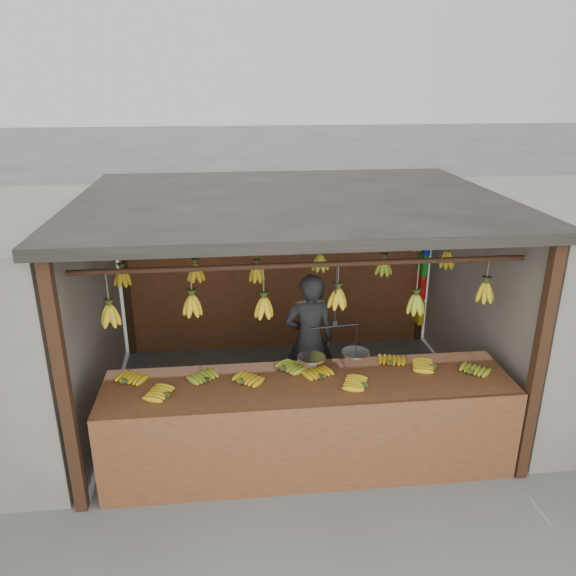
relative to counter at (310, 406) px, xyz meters
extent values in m
plane|color=#5B5B57|center=(-0.04, 1.23, -0.72)|extent=(80.00, 80.00, 0.00)
cube|color=black|center=(-2.04, -0.27, 0.43)|extent=(0.10, 0.10, 2.30)
cube|color=black|center=(1.96, -0.27, 0.43)|extent=(0.10, 0.10, 2.30)
cube|color=black|center=(-2.04, 2.73, 0.43)|extent=(0.10, 0.10, 2.30)
cube|color=black|center=(1.96, 2.73, 0.43)|extent=(0.10, 0.10, 2.30)
cube|color=black|center=(-0.04, 1.23, 1.63)|extent=(4.30, 3.30, 0.10)
cylinder|color=black|center=(-0.04, 0.23, 1.28)|extent=(4.00, 0.05, 0.05)
cylinder|color=black|center=(-0.04, 1.23, 1.28)|extent=(4.00, 0.05, 0.05)
cylinder|color=black|center=(-0.04, 2.23, 1.28)|extent=(4.00, 0.05, 0.05)
cube|color=brown|center=(-0.04, 2.73, 0.18)|extent=(4.00, 0.06, 1.80)
cube|color=brown|center=(0.00, 0.13, 0.14)|extent=(3.78, 0.84, 0.08)
cube|color=brown|center=(0.00, -0.29, -0.27)|extent=(3.78, 0.04, 0.90)
cube|color=black|center=(-1.79, -0.24, -0.31)|extent=(0.07, 0.07, 0.82)
cube|color=black|center=(1.79, -0.24, -0.31)|extent=(0.07, 0.07, 0.82)
cube|color=black|center=(-1.79, 0.50, -0.31)|extent=(0.07, 0.07, 0.82)
cube|color=black|center=(1.79, 0.50, -0.31)|extent=(0.07, 0.07, 0.82)
ellipsoid|color=gold|center=(-1.66, 0.24, 0.21)|extent=(0.27, 0.29, 0.06)
ellipsoid|color=gold|center=(-1.26, 0.00, 0.21)|extent=(0.29, 0.26, 0.06)
ellipsoid|color=#92A523|center=(-0.92, 0.21, 0.21)|extent=(0.28, 0.30, 0.06)
ellipsoid|color=gold|center=(-0.61, 0.12, 0.21)|extent=(0.29, 0.30, 0.06)
ellipsoid|color=#92A523|center=(-0.20, 0.31, 0.21)|extent=(0.30, 0.29, 0.06)
ellipsoid|color=gold|center=(0.13, 0.15, 0.21)|extent=(0.26, 0.29, 0.06)
ellipsoid|color=gold|center=(0.49, -0.02, 0.21)|extent=(0.29, 0.26, 0.06)
ellipsoid|color=gold|center=(0.84, 0.32, 0.21)|extent=(0.24, 0.28, 0.06)
ellipsoid|color=gold|center=(1.21, 0.24, 0.21)|extent=(0.28, 0.24, 0.06)
ellipsoid|color=#92A523|center=(1.53, 0.07, 0.21)|extent=(0.29, 0.30, 0.06)
ellipsoid|color=gold|center=(-1.71, 0.19, 0.90)|extent=(0.16, 0.16, 0.28)
ellipsoid|color=gold|center=(-1.02, 0.25, 0.94)|extent=(0.16, 0.16, 0.28)
ellipsoid|color=gold|center=(-0.39, 0.26, 0.88)|extent=(0.16, 0.16, 0.28)
ellipsoid|color=gold|center=(0.27, 0.26, 0.94)|extent=(0.16, 0.16, 0.28)
ellipsoid|color=#92A523|center=(1.00, 0.26, 0.86)|extent=(0.16, 0.16, 0.28)
ellipsoid|color=gold|center=(1.66, 0.26, 0.95)|extent=(0.16, 0.16, 0.28)
ellipsoid|color=gold|center=(-1.79, 1.24, 0.88)|extent=(0.16, 0.16, 0.28)
ellipsoid|color=gold|center=(-1.03, 1.23, 0.90)|extent=(0.16, 0.16, 0.28)
ellipsoid|color=gold|center=(-0.40, 1.26, 0.87)|extent=(0.16, 0.16, 0.28)
ellipsoid|color=#92A523|center=(0.28, 1.26, 0.96)|extent=(0.16, 0.16, 0.28)
ellipsoid|color=#92A523|center=(0.97, 1.24, 0.89)|extent=(0.16, 0.16, 0.28)
ellipsoid|color=gold|center=(1.68, 1.27, 0.94)|extent=(0.16, 0.16, 0.28)
ellipsoid|color=gold|center=(-1.74, 2.26, 0.93)|extent=(0.16, 0.16, 0.28)
ellipsoid|color=gold|center=(-1.06, 2.25, 0.90)|extent=(0.16, 0.16, 0.28)
ellipsoid|color=gold|center=(-0.34, 2.18, 0.89)|extent=(0.16, 0.16, 0.28)
ellipsoid|color=gold|center=(0.33, 2.24, 0.96)|extent=(0.16, 0.16, 0.28)
ellipsoid|color=gold|center=(0.98, 2.24, 0.93)|extent=(0.16, 0.16, 0.28)
ellipsoid|color=gold|center=(1.65, 2.23, 0.85)|extent=(0.16, 0.16, 0.28)
cylinder|color=black|center=(0.25, 0.23, 0.98)|extent=(0.02, 0.02, 0.60)
cylinder|color=black|center=(0.25, 0.23, 0.68)|extent=(0.47, 0.08, 0.02)
cylinder|color=silver|center=(0.03, 0.21, 0.38)|extent=(0.25, 0.25, 0.02)
cylinder|color=silver|center=(0.46, 0.25, 0.38)|extent=(0.25, 0.25, 0.02)
imported|color=#262628|center=(0.17, 1.25, 0.06)|extent=(0.58, 0.39, 1.55)
cube|color=#1426BF|center=(1.90, 2.58, 0.77)|extent=(0.08, 0.26, 0.34)
cube|color=#199926|center=(1.90, 2.58, 0.44)|extent=(0.08, 0.26, 0.34)
cube|color=red|center=(1.90, 2.58, 0.16)|extent=(0.08, 0.26, 0.34)
cube|color=yellow|center=(1.90, 2.58, -0.22)|extent=(0.08, 0.26, 0.34)
camera|label=1|loc=(-0.68, -4.35, 2.81)|focal=35.00mm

